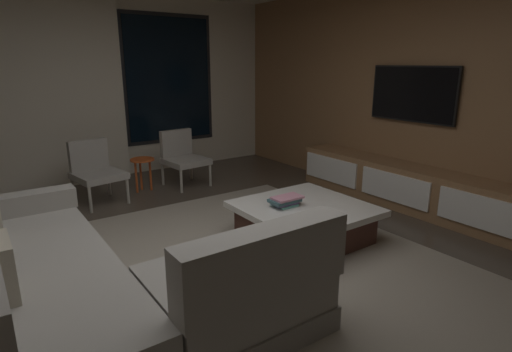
% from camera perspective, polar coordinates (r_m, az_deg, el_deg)
% --- Properties ---
extents(floor, '(9.20, 9.20, 0.00)m').
position_cam_1_polar(floor, '(3.55, -6.56, -13.43)').
color(floor, '#473D33').
extents(back_wall_with_window, '(6.60, 0.30, 2.70)m').
position_cam_1_polar(back_wall_with_window, '(6.53, -23.22, 10.99)').
color(back_wall_with_window, beige).
rests_on(back_wall_with_window, floor).
extents(media_wall, '(0.12, 7.80, 2.70)m').
position_cam_1_polar(media_wall, '(5.30, 23.79, 10.26)').
color(media_wall, '#8E6642').
rests_on(media_wall, floor).
extents(area_rug, '(3.20, 3.80, 0.01)m').
position_cam_1_polar(area_rug, '(3.64, -0.83, -12.51)').
color(area_rug, gray).
rests_on(area_rug, floor).
extents(sectional_couch, '(1.98, 2.50, 0.82)m').
position_cam_1_polar(sectional_couch, '(3.02, -21.67, -13.78)').
color(sectional_couch, gray).
rests_on(sectional_couch, floor).
extents(coffee_table, '(1.16, 1.16, 0.36)m').
position_cam_1_polar(coffee_table, '(4.12, 6.66, -6.34)').
color(coffee_table, '#4A2A21').
rests_on(coffee_table, floor).
extents(book_stack_on_coffee_table, '(0.32, 0.21, 0.10)m').
position_cam_1_polar(book_stack_on_coffee_table, '(4.02, 4.09, -3.47)').
color(book_stack_on_coffee_table, '#6BBCAE').
rests_on(book_stack_on_coffee_table, coffee_table).
extents(accent_chair_near_window, '(0.60, 0.62, 0.78)m').
position_cam_1_polar(accent_chair_near_window, '(5.99, -10.18, 2.88)').
color(accent_chair_near_window, '#B2ADA0').
rests_on(accent_chair_near_window, floor).
extents(accent_chair_by_curtain, '(0.63, 0.64, 0.78)m').
position_cam_1_polar(accent_chair_by_curtain, '(5.51, -21.41, 0.97)').
color(accent_chair_by_curtain, '#B2ADA0').
rests_on(accent_chair_by_curtain, floor).
extents(side_stool, '(0.32, 0.32, 0.46)m').
position_cam_1_polar(side_stool, '(5.79, -15.48, 1.52)').
color(side_stool, '#BF4C1E').
rests_on(side_stool, floor).
extents(media_console, '(0.46, 3.10, 0.52)m').
position_cam_1_polar(media_console, '(5.28, 20.40, -1.59)').
color(media_console, '#8E6642').
rests_on(media_console, floor).
extents(mounted_tv, '(0.05, 1.14, 0.66)m').
position_cam_1_polar(mounted_tv, '(5.35, 20.87, 10.58)').
color(mounted_tv, black).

